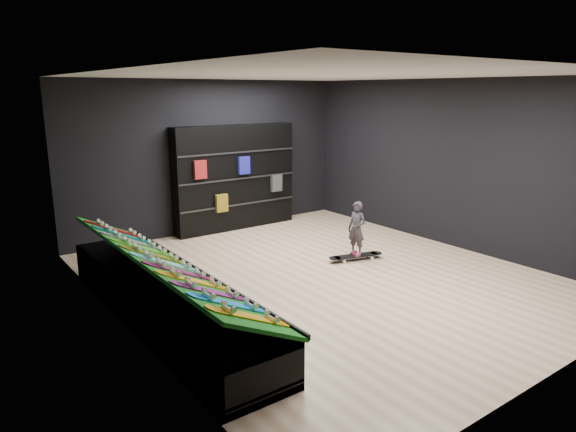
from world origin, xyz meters
TOP-DOWN VIEW (x-y plane):
  - floor at (0.00, 0.00)m, footprint 6.00×7.00m
  - ceiling at (0.00, 0.00)m, footprint 6.00×7.00m
  - wall_back at (0.00, 3.50)m, footprint 6.00×0.02m
  - wall_front at (0.00, -3.50)m, footprint 6.00×0.02m
  - wall_left at (-3.00, 0.00)m, footprint 0.02×7.00m
  - wall_right at (3.00, 0.00)m, footprint 0.02×7.00m
  - display_rack at (-2.55, 0.00)m, footprint 0.90×4.50m
  - turf_ramp at (-2.50, 0.00)m, footprint 0.92×4.50m
  - back_shelving at (0.44, 3.32)m, footprint 2.65×0.31m
  - floor_skateboard at (0.99, 0.29)m, footprint 1.00×0.47m
  - child at (0.99, 0.29)m, footprint 0.18×0.23m
  - display_board_0 at (-2.49, -1.90)m, footprint 0.93×0.22m
  - display_board_1 at (-2.49, -1.52)m, footprint 0.93×0.22m
  - display_board_2 at (-2.49, -1.14)m, footprint 0.93×0.22m
  - display_board_3 at (-2.49, -0.76)m, footprint 0.93×0.22m
  - display_board_4 at (-2.49, -0.38)m, footprint 0.93×0.22m
  - display_board_5 at (-2.49, 0.00)m, footprint 0.93×0.22m
  - display_board_6 at (-2.49, 0.38)m, footprint 0.93×0.22m
  - display_board_7 at (-2.49, 0.76)m, footprint 0.93×0.22m
  - display_board_8 at (-2.49, 1.14)m, footprint 0.93×0.22m
  - display_board_9 at (-2.49, 1.52)m, footprint 0.93×0.22m
  - display_board_10 at (-2.49, 1.90)m, footprint 0.93×0.22m

SIDE VIEW (x-z plane):
  - floor at x=0.00m, z-range -0.01..0.01m
  - floor_skateboard at x=0.99m, z-range 0.00..0.09m
  - display_rack at x=-2.55m, z-range 0.00..0.50m
  - child at x=0.99m, z-range 0.09..0.64m
  - turf_ramp at x=-2.50m, z-range 0.48..0.94m
  - display_board_0 at x=-2.49m, z-range 0.49..0.99m
  - display_board_1 at x=-2.49m, z-range 0.49..0.99m
  - display_board_2 at x=-2.49m, z-range 0.49..0.99m
  - display_board_3 at x=-2.49m, z-range 0.49..0.99m
  - display_board_4 at x=-2.49m, z-range 0.49..0.99m
  - display_board_5 at x=-2.49m, z-range 0.49..0.99m
  - display_board_6 at x=-2.49m, z-range 0.49..0.99m
  - display_board_7 at x=-2.49m, z-range 0.49..0.99m
  - display_board_8 at x=-2.49m, z-range 0.49..0.99m
  - display_board_9 at x=-2.49m, z-range 0.49..0.99m
  - display_board_10 at x=-2.49m, z-range 0.49..0.99m
  - back_shelving at x=0.44m, z-range 0.00..2.12m
  - wall_back at x=0.00m, z-range 0.00..3.00m
  - wall_front at x=0.00m, z-range 0.00..3.00m
  - wall_left at x=-3.00m, z-range 0.00..3.00m
  - wall_right at x=3.00m, z-range 0.00..3.00m
  - ceiling at x=0.00m, z-range 3.00..3.00m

